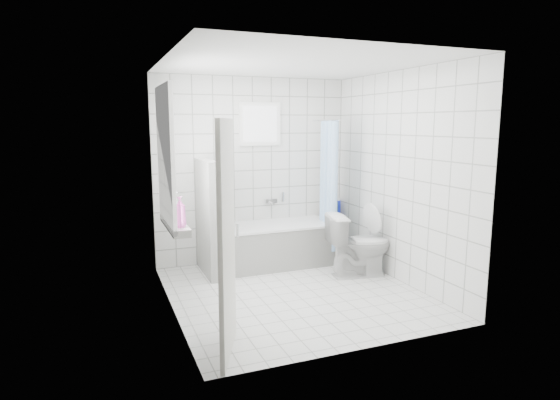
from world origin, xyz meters
name	(u,v)px	position (x,y,z in m)	size (l,w,h in m)	color
ground	(294,293)	(0.00, 0.00, 0.00)	(3.00, 3.00, 0.00)	white
ceiling	(295,64)	(0.00, 0.00, 2.60)	(3.00, 3.00, 0.00)	white
wall_back	(253,170)	(0.00, 1.50, 1.30)	(2.80, 0.02, 2.60)	white
wall_front	(366,204)	(0.00, -1.50, 1.30)	(2.80, 0.02, 2.60)	white
wall_left	(169,189)	(-1.40, 0.00, 1.30)	(0.02, 3.00, 2.60)	white
wall_right	(399,177)	(1.40, 0.00, 1.30)	(0.02, 3.00, 2.60)	white
window_left	(168,157)	(-1.35, 0.30, 1.60)	(0.01, 0.90, 1.40)	white
window_back	(260,124)	(0.10, 1.46, 1.95)	(0.50, 0.01, 0.50)	white
window_sill	(175,225)	(-1.31, 0.30, 0.86)	(0.18, 1.02, 0.08)	white
door	(227,240)	(-1.10, -1.11, 1.00)	(0.04, 0.80, 2.00)	silver
bathtub	(273,244)	(0.15, 1.12, 0.29)	(1.70, 0.77, 0.58)	white
partition_wall	(208,218)	(-0.76, 1.07, 0.75)	(0.15, 0.85, 1.50)	white
tiled_ledge	(336,235)	(1.29, 1.38, 0.28)	(0.40, 0.24, 0.55)	white
toilet	(359,245)	(1.03, 0.27, 0.41)	(0.46, 0.81, 0.83)	white
curtain_rod	(326,120)	(0.94, 1.10, 2.00)	(0.02, 0.02, 0.80)	silver
shower_curtain	(329,186)	(0.94, 0.97, 1.10)	(0.14, 0.48, 1.78)	#56A7FE
tub_faucet	(271,201)	(0.25, 1.46, 0.85)	(0.18, 0.06, 0.06)	silver
sill_bottles	(176,210)	(-1.30, 0.20, 1.04)	(0.16, 0.63, 0.32)	#36BEF5
ledge_bottles	(336,210)	(1.27, 1.37, 0.67)	(0.18, 0.18, 0.25)	red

